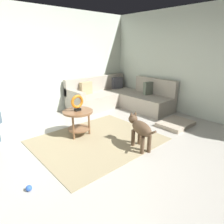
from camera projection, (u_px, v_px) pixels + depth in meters
name	position (u px, v px, depth m)	size (l,w,h in m)	color
ground_plane	(116.00, 160.00, 3.31)	(6.00, 6.00, 0.10)	#B7B2A8
wall_back	(37.00, 63.00, 4.93)	(6.00, 0.12, 2.70)	silver
wall_right	(206.00, 64.00, 4.71)	(0.12, 6.00, 2.70)	silver
area_rug	(97.00, 140.00, 3.88)	(2.30, 1.90, 0.01)	tan
sectional_couch	(119.00, 98.00, 5.88)	(2.20, 2.25, 0.88)	#B2A899
side_table	(78.00, 116.00, 3.97)	(0.60, 0.60, 0.54)	brown
torus_sculpture	(77.00, 102.00, 3.88)	(0.28, 0.08, 0.33)	black
dog_bed_mat	(176.00, 124.00, 4.58)	(0.80, 0.60, 0.09)	#B2A38E
dog	(140.00, 129.00, 3.48)	(0.36, 0.82, 0.63)	brown
dog_toy_ball	(29.00, 188.00, 2.52)	(0.08, 0.08, 0.08)	blue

